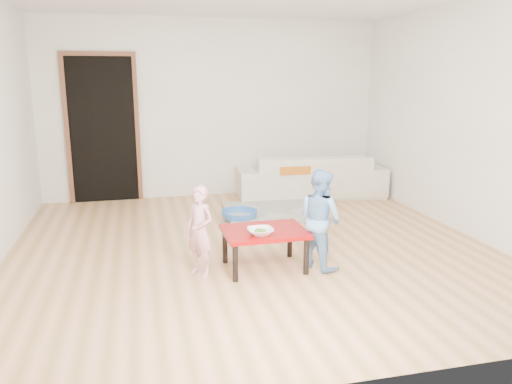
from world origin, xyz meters
name	(u,v)px	position (x,y,z in m)	size (l,w,h in m)	color
floor	(252,247)	(0.00, 0.00, 0.00)	(5.00, 5.00, 0.01)	#AA8248
back_wall	(214,109)	(0.00, 2.50, 1.30)	(5.00, 0.02, 2.60)	white
right_wall	(468,120)	(2.50, 0.00, 1.30)	(0.02, 5.00, 2.60)	white
doorway	(103,130)	(-1.60, 2.48, 1.02)	(1.02, 0.08, 2.11)	brown
sofa	(310,175)	(1.37, 2.05, 0.32)	(2.19, 0.86, 0.64)	beige
cushion	(292,168)	(1.02, 1.83, 0.48)	(0.45, 0.40, 0.12)	orange
red_table	(264,249)	(-0.02, -0.61, 0.19)	(0.77, 0.57, 0.38)	#930808
bowl	(260,232)	(-0.09, -0.75, 0.41)	(0.24, 0.24, 0.06)	white
broccoli	(260,232)	(-0.09, -0.75, 0.41)	(0.12, 0.12, 0.06)	#2D5919
child_pink	(200,231)	(-0.63, -0.63, 0.42)	(0.30, 0.20, 0.83)	#E96A85
child_blue	(320,219)	(0.50, -0.69, 0.47)	(0.46, 0.36, 0.95)	#568FC8
basin	(239,216)	(0.06, 0.97, 0.07)	(0.45, 0.45, 0.14)	blue
blanket	(273,212)	(0.57, 1.20, 0.03)	(1.25, 1.04, 0.06)	#ADA599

